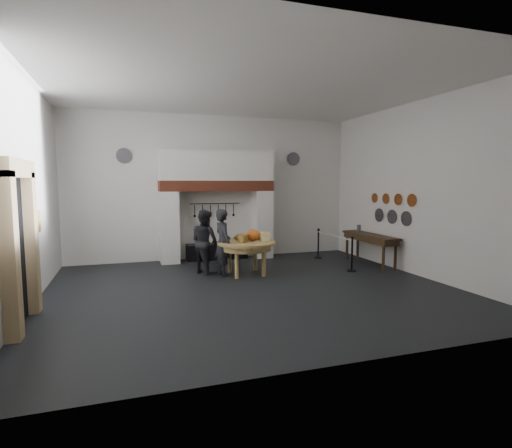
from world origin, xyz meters
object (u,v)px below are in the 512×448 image
object	(u,v)px
barrier_post_near	(352,255)
visitor_far	(205,242)
iron_range	(217,251)
visitor_near	(223,242)
work_table	(246,243)
side_table	(370,235)
barrier_post_far	(318,244)

from	to	relation	value
barrier_post_near	visitor_far	bearing A→B (deg)	164.90
iron_range	visitor_near	xyz separation A→B (m)	(-0.32, -2.21, 0.62)
work_table	visitor_near	distance (m)	0.62
visitor_far	barrier_post_near	size ratio (longest dim) A/B	1.89
work_table	visitor_near	size ratio (longest dim) A/B	0.88
side_table	barrier_post_near	bearing A→B (deg)	-147.24
work_table	side_table	world-z (taller)	side_table
iron_range	visitor_far	bearing A→B (deg)	-111.85
iron_range	side_table	bearing A→B (deg)	-28.37
iron_range	barrier_post_near	bearing A→B (deg)	-42.34
visitor_near	barrier_post_near	xyz separation A→B (m)	(3.45, -0.64, -0.42)
work_table	side_table	xyz separation A→B (m)	(3.81, 0.08, 0.03)
barrier_post_far	barrier_post_near	bearing A→B (deg)	-90.00
work_table	side_table	size ratio (longest dim) A/B	0.70
work_table	visitor_far	xyz separation A→B (m)	(-1.01, 0.48, 0.01)
iron_range	work_table	xyz separation A→B (m)	(0.29, -2.29, 0.59)
work_table	barrier_post_near	bearing A→B (deg)	-11.04
side_table	barrier_post_far	bearing A→B (deg)	125.54
barrier_post_near	barrier_post_far	size ratio (longest dim) A/B	1.00
iron_range	barrier_post_near	world-z (taller)	barrier_post_near
work_table	barrier_post_far	world-z (taller)	barrier_post_far
side_table	barrier_post_far	distance (m)	1.74
work_table	barrier_post_far	size ratio (longest dim) A/B	1.70
visitor_far	side_table	bearing A→B (deg)	-123.61
visitor_far	side_table	distance (m)	4.84
visitor_near	side_table	size ratio (longest dim) A/B	0.79
visitor_far	iron_range	bearing A→B (deg)	-50.62
visitor_near	visitor_far	bearing A→B (deg)	35.20
iron_range	work_table	distance (m)	2.38
side_table	work_table	bearing A→B (deg)	-178.84
iron_range	visitor_near	world-z (taller)	visitor_near
iron_range	barrier_post_near	distance (m)	4.23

